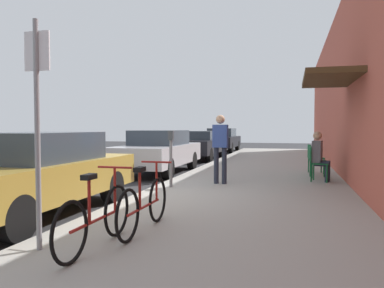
# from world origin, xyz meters

# --- Properties ---
(ground_plane) EXTENTS (60.00, 60.00, 0.00)m
(ground_plane) POSITION_xyz_m (0.00, 0.00, 0.00)
(ground_plane) COLOR #2D2D30
(sidewalk_slab) EXTENTS (4.50, 32.00, 0.12)m
(sidewalk_slab) POSITION_xyz_m (2.25, 2.00, 0.06)
(sidewalk_slab) COLOR #9E9B93
(sidewalk_slab) RESTS_ON ground_plane
(building_facade) EXTENTS (1.40, 32.00, 5.23)m
(building_facade) POSITION_xyz_m (4.64, 2.00, 2.61)
(building_facade) COLOR #BC5442
(building_facade) RESTS_ON ground_plane
(parked_car_0) EXTENTS (1.80, 4.40, 1.43)m
(parked_car_0) POSITION_xyz_m (-1.10, -1.79, 0.74)
(parked_car_0) COLOR #A58433
(parked_car_0) RESTS_ON ground_plane
(parked_car_1) EXTENTS (1.80, 4.40, 1.42)m
(parked_car_1) POSITION_xyz_m (-1.10, 4.43, 0.73)
(parked_car_1) COLOR #B7B7BC
(parked_car_1) RESTS_ON ground_plane
(parked_car_2) EXTENTS (1.80, 4.40, 1.34)m
(parked_car_2) POSITION_xyz_m (-1.10, 10.02, 0.71)
(parked_car_2) COLOR black
(parked_car_2) RESTS_ON ground_plane
(parked_car_3) EXTENTS (1.80, 4.40, 1.45)m
(parked_car_3) POSITION_xyz_m (-1.10, 15.92, 0.75)
(parked_car_3) COLOR black
(parked_car_3) RESTS_ON ground_plane
(parking_meter) EXTENTS (0.12, 0.10, 1.32)m
(parking_meter) POSITION_xyz_m (0.45, 1.01, 0.89)
(parking_meter) COLOR slate
(parking_meter) RESTS_ON sidewalk_slab
(street_sign) EXTENTS (0.32, 0.06, 2.60)m
(street_sign) POSITION_xyz_m (0.40, -3.66, 1.64)
(street_sign) COLOR gray
(street_sign) RESTS_ON sidewalk_slab
(bicycle_0) EXTENTS (0.46, 1.71, 0.90)m
(bicycle_0) POSITION_xyz_m (1.01, -3.47, 0.48)
(bicycle_0) COLOR black
(bicycle_0) RESTS_ON sidewalk_slab
(bicycle_1) EXTENTS (0.46, 1.71, 0.90)m
(bicycle_1) POSITION_xyz_m (1.27, -2.64, 0.48)
(bicycle_1) COLOR black
(bicycle_1) RESTS_ON sidewalk_slab
(cafe_chair_0) EXTENTS (0.52, 0.52, 0.87)m
(cafe_chair_0) POSITION_xyz_m (3.80, 2.90, 0.62)
(cafe_chair_0) COLOR #14592D
(cafe_chair_0) RESTS_ON sidewalk_slab
(seated_patron_0) EXTENTS (0.48, 0.43, 1.29)m
(seated_patron_0) POSITION_xyz_m (3.85, 2.89, 0.82)
(seated_patron_0) COLOR #232838
(seated_patron_0) RESTS_ON sidewalk_slab
(cafe_chair_1) EXTENTS (0.47, 0.47, 0.87)m
(cafe_chair_1) POSITION_xyz_m (3.79, 3.64, 0.62)
(cafe_chair_1) COLOR #14592D
(cafe_chair_1) RESTS_ON sidewalk_slab
(cafe_chair_2) EXTENTS (0.49, 0.49, 0.87)m
(cafe_chair_2) POSITION_xyz_m (3.79, 4.66, 0.62)
(cafe_chair_2) COLOR #14592D
(cafe_chair_2) RESTS_ON sidewalk_slab
(pedestrian_standing) EXTENTS (0.36, 0.22, 1.70)m
(pedestrian_standing) POSITION_xyz_m (1.46, 1.84, 1.12)
(pedestrian_standing) COLOR #232838
(pedestrian_standing) RESTS_ON sidewalk_slab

